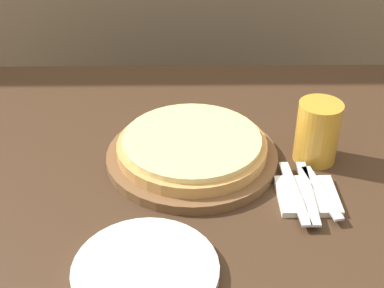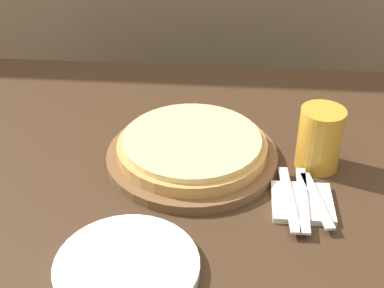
% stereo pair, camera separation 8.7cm
% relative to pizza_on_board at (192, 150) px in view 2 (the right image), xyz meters
% --- Properties ---
extents(dining_table, '(1.27, 0.96, 0.70)m').
position_rel_pizza_on_board_xyz_m(dining_table, '(0.01, -0.02, -0.38)').
color(dining_table, '#3D2819').
rests_on(dining_table, ground_plane).
extents(pizza_on_board, '(0.35, 0.35, 0.06)m').
position_rel_pizza_on_board_xyz_m(pizza_on_board, '(0.00, 0.00, 0.00)').
color(pizza_on_board, brown).
rests_on(pizza_on_board, dining_table).
extents(beer_glass, '(0.09, 0.09, 0.13)m').
position_rel_pizza_on_board_xyz_m(beer_glass, '(0.25, 0.00, 0.04)').
color(beer_glass, gold).
rests_on(beer_glass, dining_table).
extents(dinner_plate, '(0.23, 0.23, 0.02)m').
position_rel_pizza_on_board_xyz_m(dinner_plate, '(-0.08, -0.31, -0.02)').
color(dinner_plate, white).
rests_on(dinner_plate, dining_table).
extents(napkin_stack, '(0.11, 0.11, 0.01)m').
position_rel_pizza_on_board_xyz_m(napkin_stack, '(0.21, -0.13, -0.02)').
color(napkin_stack, silver).
rests_on(napkin_stack, dining_table).
extents(fork, '(0.03, 0.19, 0.00)m').
position_rel_pizza_on_board_xyz_m(fork, '(0.19, -0.13, -0.01)').
color(fork, silver).
rests_on(fork, napkin_stack).
extents(dinner_knife, '(0.03, 0.19, 0.00)m').
position_rel_pizza_on_board_xyz_m(dinner_knife, '(0.21, -0.13, -0.01)').
color(dinner_knife, silver).
rests_on(dinner_knife, napkin_stack).
extents(spoon, '(0.05, 0.16, 0.00)m').
position_rel_pizza_on_board_xyz_m(spoon, '(0.24, -0.13, -0.01)').
color(spoon, silver).
rests_on(spoon, napkin_stack).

